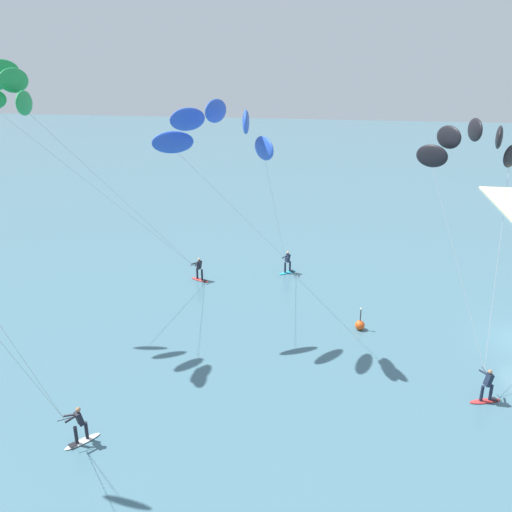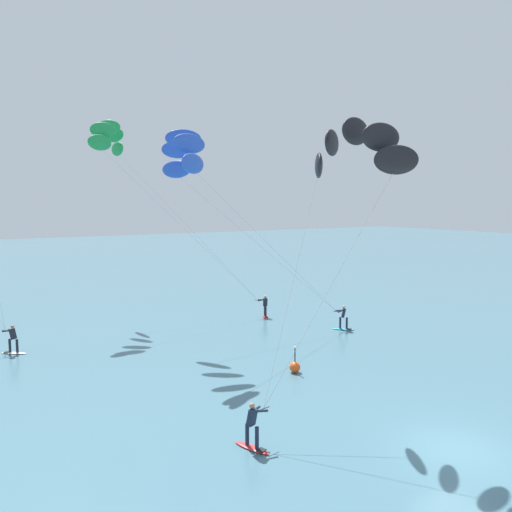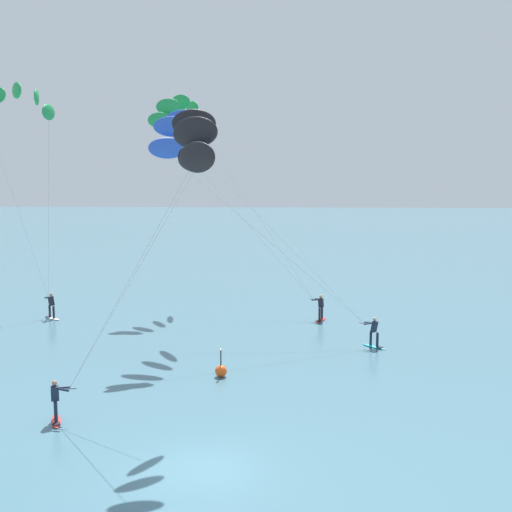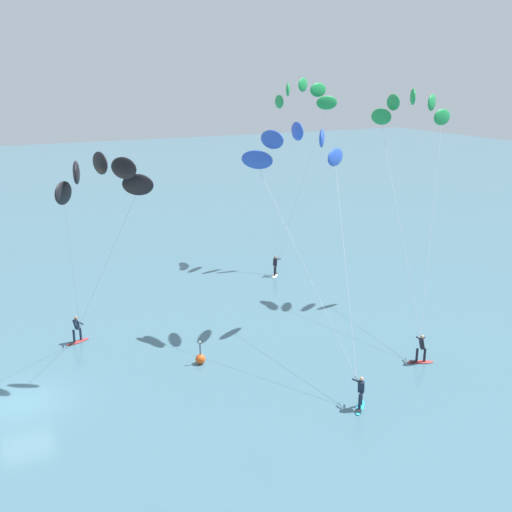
{
  "view_description": "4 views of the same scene",
  "coord_description": "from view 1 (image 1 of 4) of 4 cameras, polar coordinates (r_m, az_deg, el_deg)",
  "views": [
    {
      "loc": [
        -27.79,
        10.33,
        14.46
      ],
      "look_at": [
        0.29,
        15.6,
        3.94
      ],
      "focal_mm": 36.91,
      "sensor_mm": 36.0,
      "label": 1
    },
    {
      "loc": [
        -14.73,
        -10.46,
        8.62
      ],
      "look_at": [
        -0.73,
        12.27,
        5.75
      ],
      "focal_mm": 34.96,
      "sensor_mm": 36.0,
      "label": 2
    },
    {
      "loc": [
        2.56,
        -20.53,
        10.14
      ],
      "look_at": [
        1.3,
        15.18,
        4.91
      ],
      "focal_mm": 46.57,
      "sensor_mm": 36.0,
      "label": 3
    },
    {
      "loc": [
        29.14,
        -1.57,
        15.61
      ],
      "look_at": [
        -2.88,
        14.25,
        4.93
      ],
      "focal_mm": 42.97,
      "sensor_mm": 36.0,
      "label": 4
    }
  ],
  "objects": [
    {
      "name": "kitesurfer_nearshore",
      "position": [
        26.38,
        -3.93,
        12.9
      ],
      "size": [
        12.72,
        6.52,
        12.87
      ],
      "color": "#23ADD1",
      "rests_on": "ground"
    },
    {
      "name": "kitesurfer_mid_water",
      "position": [
        27.76,
        22.52,
        10.25
      ],
      "size": [
        6.96,
        5.15,
        12.01
      ],
      "color": "red",
      "rests_on": "ground"
    },
    {
      "name": "kitesurfer_downwind",
      "position": [
        28.84,
        -24.65,
        15.32
      ],
      "size": [
        12.11,
        9.64,
        14.64
      ],
      "color": "red",
      "rests_on": "ground"
    },
    {
      "name": "marker_buoy",
      "position": [
        31.07,
        11.19,
        -7.33
      ],
      "size": [
        0.56,
        0.56,
        1.38
      ],
      "color": "#EA5119",
      "rests_on": "ground"
    }
  ]
}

